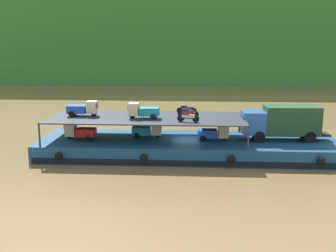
{
  "coord_description": "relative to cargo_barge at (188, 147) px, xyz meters",
  "views": [
    {
      "loc": [
        0.49,
        -36.15,
        10.27
      ],
      "look_at": [
        -1.84,
        0.0,
        2.7
      ],
      "focal_mm": 43.49,
      "sensor_mm": 36.0,
      "label": 1
    }
  ],
  "objects": [
    {
      "name": "mini_truck_lower_aft",
      "position": [
        -3.79,
        0.53,
        1.44
      ],
      "size": [
        2.79,
        1.3,
        1.38
      ],
      "color": "teal",
      "rests_on": "cargo_barge"
    },
    {
      "name": "ground_plane",
      "position": [
        0.0,
        0.02,
        -0.75
      ],
      "size": [
        400.0,
        400.0,
        0.0
      ],
      "primitive_type": "plane",
      "color": "brown"
    },
    {
      "name": "covered_lorry",
      "position": [
        8.48,
        0.3,
        2.45
      ],
      "size": [
        7.91,
        2.51,
        3.1
      ],
      "color": "#285BA3",
      "rests_on": "cargo_barge"
    },
    {
      "name": "cargo_rack",
      "position": [
        -3.8,
        0.02,
        2.68
      ],
      "size": [
        17.72,
        6.81,
        2.0
      ],
      "color": "#2D333D",
      "rests_on": "cargo_barge"
    },
    {
      "name": "mini_truck_lower_mid",
      "position": [
        2.3,
        -0.24,
        1.44
      ],
      "size": [
        2.76,
        1.23,
        1.38
      ],
      "color": "#1E47B7",
      "rests_on": "cargo_barge"
    },
    {
      "name": "mini_truck_upper_stern",
      "position": [
        -9.7,
        0.26,
        3.44
      ],
      "size": [
        2.76,
        1.23,
        1.38
      ],
      "color": "#1E47B7",
      "rests_on": "cargo_rack"
    },
    {
      "name": "motorcycle_upper_stbd",
      "position": [
        -0.22,
        2.07,
        3.18
      ],
      "size": [
        1.9,
        0.55,
        0.87
      ],
      "color": "black",
      "rests_on": "cargo_rack"
    },
    {
      "name": "hillside_far_bank",
      "position": [
        0.0,
        72.18,
        17.0
      ],
      "size": [
        111.91,
        30.7,
        31.51
      ],
      "color": "#387533",
      "rests_on": "ground"
    },
    {
      "name": "mini_truck_lower_stern",
      "position": [
        -9.89,
        -0.47,
        1.44
      ],
      "size": [
        2.76,
        1.24,
        1.38
      ],
      "color": "red",
      "rests_on": "cargo_barge"
    },
    {
      "name": "motorcycle_upper_centre",
      "position": [
        -0.03,
        0.02,
        3.18
      ],
      "size": [
        1.9,
        0.55,
        0.87
      ],
      "color": "black",
      "rests_on": "cargo_rack"
    },
    {
      "name": "motorcycle_upper_port",
      "position": [
        0.0,
        -2.02,
        3.18
      ],
      "size": [
        1.89,
        0.55,
        0.87
      ],
      "color": "black",
      "rests_on": "cargo_rack"
    },
    {
      "name": "mini_truck_upper_mid",
      "position": [
        -4.02,
        -0.6,
        3.44
      ],
      "size": [
        2.77,
        1.25,
        1.38
      ],
      "color": "teal",
      "rests_on": "cargo_rack"
    },
    {
      "name": "cargo_barge",
      "position": [
        0.0,
        0.0,
        0.0
      ],
      "size": [
        26.92,
        8.13,
        1.5
      ],
      "color": "navy",
      "rests_on": "ground"
    }
  ]
}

